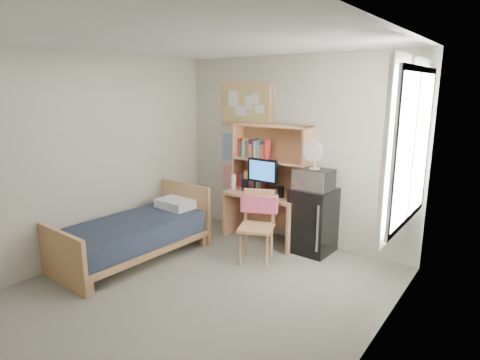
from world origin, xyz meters
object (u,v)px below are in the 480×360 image
Objects in this scene: mini_fridge at (313,220)px; bed at (133,240)px; monitor at (263,177)px; desk_fan at (315,157)px; speaker_right at (281,192)px; bulletin_board at (247,104)px; speaker_left at (245,185)px; microwave at (314,179)px; desk_chair at (256,227)px; desk at (264,217)px.

bed is (-1.77, -1.57, -0.18)m from mini_fridge.
desk_fan reaches higher than monitor.
mini_fridge is 5.46× the size of speaker_right.
bulletin_board is 1.21m from speaker_left.
monitor is (1.02, 1.49, 0.70)m from bed.
bed is 4.03× the size of microwave.
mini_fridge is 2.65× the size of desk_fan.
desk_chair reaches higher than speaker_left.
bed is (-1.02, -1.55, -0.10)m from desk.
bulletin_board reaches higher than speaker_right.
monitor is (-0.32, 0.63, 0.49)m from desk_chair.
speaker_left reaches higher than bed.
speaker_left is 1.08× the size of speaker_right.
desk_fan is (0.46, 0.07, 0.52)m from speaker_right.
speaker_left is (-0.30, 0.00, -0.16)m from monitor.
mini_fridge is 1.75× the size of monitor.
speaker_right is at bearing -169.46° from microwave.
bed is 2.47m from microwave.
microwave is (0.43, 0.70, 0.55)m from desk_chair.
monitor reaches higher than microwave.
speaker_left is (0.72, 1.49, 0.53)m from bed.
desk is 0.76m from mini_fridge.
monitor is at bearing 58.57° from bed.
monitor is 0.34m from speaker_right.
bed is (-1.34, -0.86, -0.20)m from desk_chair.
desk is 1.86m from bed.
bulletin_board reaches higher than speaker_left.
desk reaches higher than bed.
mini_fridge is at bearing 6.84° from monitor.
bulletin_board is at bearing 169.80° from desk_fan.
microwave is at bearing 0.00° from desk_fan.
desk is (0.52, -0.28, -1.57)m from bulletin_board.
speaker_left is at bearing 111.89° from desk_chair.
speaker_left is at bearing 180.00° from monitor.
monitor reaches higher than speaker_left.
mini_fridge reaches higher than speaker_right.
bed is at bearing -122.72° from desk.
desk_fan is at bearing 44.11° from bed.
desk_chair is 5.30× the size of speaker_left.
desk_fan is at bearing 0.00° from microwave.
desk_fan is at bearing 0.81° from desk.
monitor is 2.90× the size of speaker_left.
desk_chair is 0.50× the size of bed.
microwave is at bearing 35.73° from desk_chair.
microwave is at bearing -12.44° from bulletin_board.
speaker_left is 0.60m from speaker_right.
microwave is 1.38× the size of desk_fan.
microwave is (1.27, -0.28, -0.92)m from bulletin_board.
bed is 2.05m from speaker_right.
desk_chair is 0.86m from monitor.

